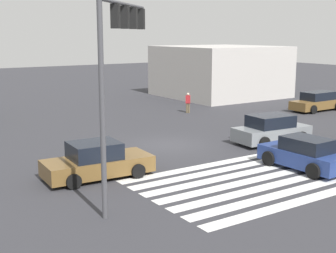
{
  "coord_description": "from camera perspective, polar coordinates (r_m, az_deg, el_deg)",
  "views": [
    {
      "loc": [
        -14.11,
        -21.26,
        6.14
      ],
      "look_at": [
        0.0,
        0.0,
        1.06
      ],
      "focal_mm": 50.0,
      "sensor_mm": 36.0,
      "label": 1
    }
  ],
  "objects": [
    {
      "name": "ground_plane",
      "position": [
        26.24,
        0.0,
        -2.28
      ],
      "size": [
        131.87,
        131.87,
        0.0
      ],
      "primitive_type": "plane",
      "color": "#333338"
    },
    {
      "name": "crosswalk_markings",
      "position": [
        20.74,
        11.36,
        -6.18
      ],
      "size": [
        10.91,
        6.3,
        0.01
      ],
      "rotation": [
        0.0,
        0.0,
        1.57
      ],
      "color": "silver",
      "rests_on": "ground_plane"
    },
    {
      "name": "traffic_signal_mast",
      "position": [
        16.93,
        -6.03,
        9.3
      ],
      "size": [
        3.92,
        3.92,
        7.46
      ],
      "rotation": [
        0.0,
        0.0,
        0.79
      ],
      "color": "#47474C",
      "rests_on": "ground_plane"
    },
    {
      "name": "car_0",
      "position": [
        27.22,
        12.48,
        -0.4
      ],
      "size": [
        4.58,
        2.41,
        1.63
      ],
      "rotation": [
        0.0,
        0.0,
        -0.07
      ],
      "color": "gray",
      "rests_on": "ground_plane"
    },
    {
      "name": "car_1",
      "position": [
        39.79,
        17.76,
        2.91
      ],
      "size": [
        4.9,
        2.01,
        1.54
      ],
      "rotation": [
        0.0,
        0.0,
        3.16
      ],
      "color": "brown",
      "rests_on": "ground_plane"
    },
    {
      "name": "car_3",
      "position": [
        20.5,
        -8.66,
        -4.25
      ],
      "size": [
        4.77,
        2.41,
        1.58
      ],
      "rotation": [
        0.0,
        0.0,
        -0.06
      ],
      "color": "brown",
      "rests_on": "ground_plane"
    },
    {
      "name": "car_4",
      "position": [
        22.35,
        16.2,
        -3.26
      ],
      "size": [
        2.01,
        4.16,
        1.52
      ],
      "rotation": [
        0.0,
        0.0,
        1.6
      ],
      "color": "navy",
      "rests_on": "ground_plane"
    },
    {
      "name": "corner_building",
      "position": [
        47.16,
        6.32,
        6.72
      ],
      "size": [
        10.4,
        10.4,
        4.93
      ],
      "color": "#BCB7B2",
      "rests_on": "ground_plane"
    },
    {
      "name": "pedestrian",
      "position": [
        36.79,
        2.45,
        3.03
      ],
      "size": [
        0.42,
        0.4,
        1.59
      ],
      "rotation": [
        0.0,
        0.0,
        -2.3
      ],
      "color": "brown",
      "rests_on": "ground_plane"
    }
  ]
}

